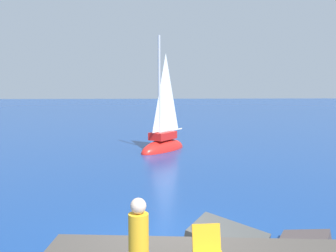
% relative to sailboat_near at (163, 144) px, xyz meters
% --- Properties ---
extents(ground_plane, '(160.00, 160.00, 0.00)m').
position_rel_sailboat_near_xyz_m(ground_plane, '(-0.20, -13.11, -0.37)').
color(ground_plane, navy).
extents(boulder_seaward, '(1.39, 1.27, 0.77)m').
position_rel_sailboat_near_xyz_m(boulder_seaward, '(2.81, -13.02, -0.37)').
color(boulder_seaward, '#413838').
rests_on(boulder_seaward, ground).
extents(boulder_inland, '(2.13, 1.95, 1.19)m').
position_rel_sailboat_near_xyz_m(boulder_inland, '(0.99, -13.06, -0.37)').
color(boulder_inland, '#3C3D3C').
rests_on(boulder_inland, ground).
extents(sailboat_near, '(3.09, 3.56, 6.74)m').
position_rel_sailboat_near_xyz_m(sailboat_near, '(0.00, 0.00, 0.00)').
color(sailboat_near, red).
rests_on(sailboat_near, ground).
extents(person_standing, '(0.28, 0.28, 1.62)m').
position_rel_sailboat_near_xyz_m(person_standing, '(-0.83, -16.18, 1.02)').
color(person_standing, black).
rests_on(person_standing, shore_ledge).
extents(beach_chair, '(0.52, 0.63, 0.80)m').
position_rel_sailboat_near_xyz_m(beach_chair, '(0.28, -15.15, 0.59)').
color(beach_chair, orange).
rests_on(beach_chair, shore_ledge).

